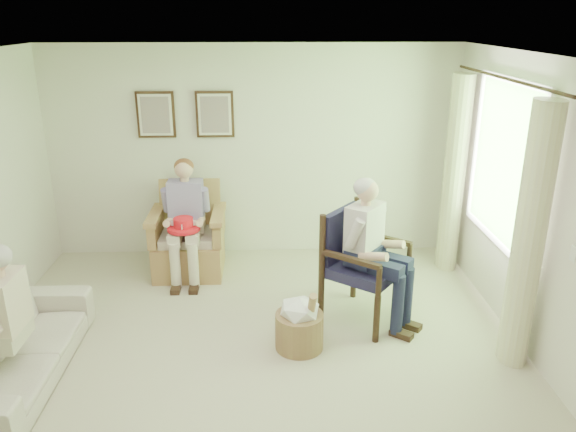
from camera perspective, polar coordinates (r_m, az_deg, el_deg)
The scene contains 16 objects.
floor at distance 4.96m, azimuth -3.92°, elevation -16.16°, with size 5.50×5.50×0.00m, color beige.
back_wall at distance 6.95m, azimuth -3.52°, elevation 6.43°, with size 5.00×0.04×2.60m, color silver.
right_wall at distance 4.90m, azimuth 26.33°, elevation -1.48°, with size 0.04×5.50×2.60m, color silver.
ceiling at distance 4.02m, azimuth -4.81°, elevation 15.36°, with size 5.00×5.50×0.02m, color white.
window at distance 5.84m, azimuth 21.12°, elevation 5.40°, with size 0.13×2.50×1.63m.
curtain_left at distance 5.06m, azimuth 23.25°, elevation -2.20°, with size 0.34×0.34×2.30m, color beige.
curtain_right at distance 6.78m, azimuth 16.53°, elevation 3.99°, with size 0.34×0.34×2.30m, color beige.
framed_print_left at distance 6.94m, azimuth -13.29°, elevation 9.98°, with size 0.45×0.05×0.55m.
framed_print_right at distance 6.84m, azimuth -7.44°, elevation 10.20°, with size 0.45×0.05×0.55m.
wicker_armchair at distance 6.76m, azimuth -9.99°, elevation -2.84°, with size 0.82×0.82×1.05m.
wood_armchair at distance 5.67m, azimuth 7.77°, elevation -4.33°, with size 0.72×0.67×1.11m.
sofa at distance 5.31m, azimuth -26.02°, elevation -12.11°, with size 0.75×1.91×0.56m, color beige.
person_wicker at distance 6.47m, azimuth -10.38°, elevation 0.45°, with size 0.40×0.63×1.36m.
person_dark at distance 5.40m, azimuth 8.21°, elevation -2.66°, with size 0.40×0.63×1.44m.
red_hat at distance 6.31m, azimuth -10.56°, elevation -0.97°, with size 0.36×0.36×0.14m.
hatbox at distance 5.21m, azimuth 1.19°, elevation -10.83°, with size 0.56×0.56×0.65m.
Camera 1 is at (0.18, -4.01, 2.91)m, focal length 35.00 mm.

